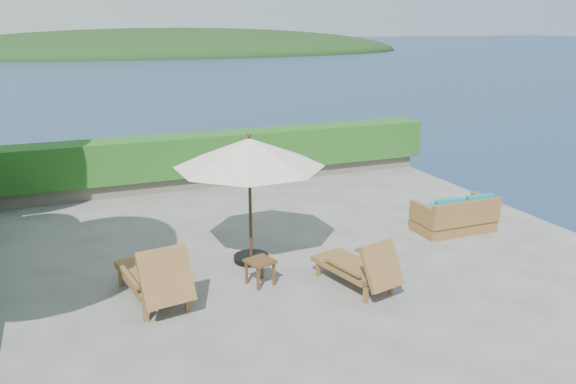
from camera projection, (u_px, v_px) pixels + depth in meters
name	position (u px, v px, depth m)	size (l,w,h in m)	color
ground	(289.00, 266.00, 9.78)	(12.00, 12.00, 0.00)	gray
foundation	(289.00, 344.00, 10.22)	(12.00, 12.00, 3.00)	#574F45
offshore_island	(175.00, 53.00, 144.03)	(126.00, 57.60, 12.60)	black
planter_wall_far	(209.00, 178.00, 14.71)	(12.00, 0.60, 0.36)	#6D6457
hedge_far	(208.00, 153.00, 14.51)	(12.40, 0.90, 1.00)	#174F16
patio_umbrella	(249.00, 154.00, 9.46)	(3.29, 3.29, 2.31)	black
lounge_left	(155.00, 276.00, 8.41)	(0.99, 1.87, 1.03)	brown
lounge_right	(360.00, 266.00, 8.88)	(0.98, 1.66, 0.89)	brown
side_table	(260.00, 264.00, 9.00)	(0.50, 0.50, 0.43)	brown
wicker_loveseat	(456.00, 217.00, 11.35)	(1.63, 0.83, 0.79)	brown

